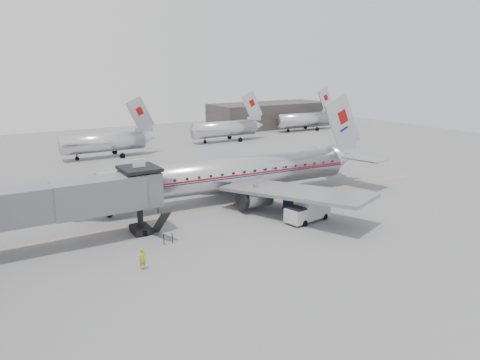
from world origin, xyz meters
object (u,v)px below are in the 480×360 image
object	(u,v)px
airliner	(235,174)
baggage_cart_white	(316,197)
service_van	(308,209)
baggage_cart_navy	(293,201)
ramp_worker	(143,259)

from	to	relation	value
airliner	baggage_cart_white	bearing A→B (deg)	-42.92
service_van	airliner	bearing A→B (deg)	91.19
service_van	baggage_cart_white	distance (m)	6.07
baggage_cart_navy	ramp_worker	world-z (taller)	ramp_worker
service_van	baggage_cart_navy	distance (m)	4.20
baggage_cart_navy	baggage_cart_white	size ratio (longest dim) A/B	1.19
baggage_cart_white	ramp_worker	world-z (taller)	ramp_worker
baggage_cart_navy	ramp_worker	bearing A→B (deg)	173.22
baggage_cart_white	ramp_worker	bearing A→B (deg)	-171.27
baggage_cart_white	ramp_worker	size ratio (longest dim) A/B	1.21
airliner	ramp_worker	bearing A→B (deg)	-137.75
service_van	baggage_cart_white	world-z (taller)	service_van
baggage_cart_white	ramp_worker	distance (m)	23.95
airliner	ramp_worker	size ratio (longest dim) A/B	21.37
baggage_cart_navy	ramp_worker	size ratio (longest dim) A/B	1.44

